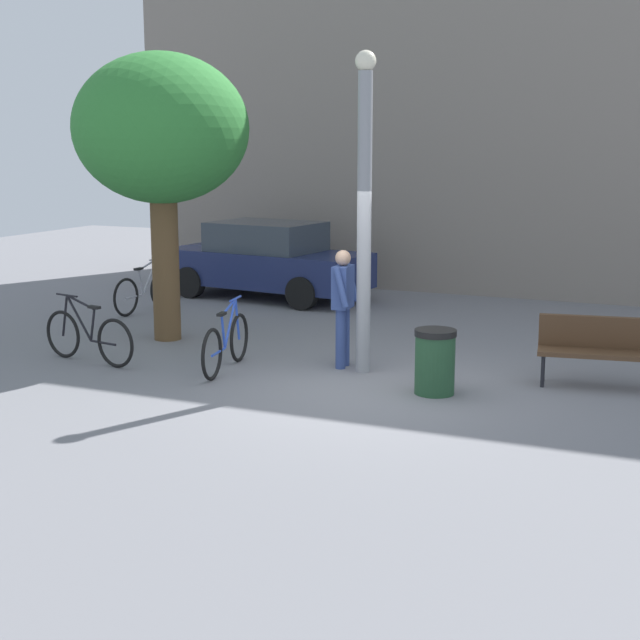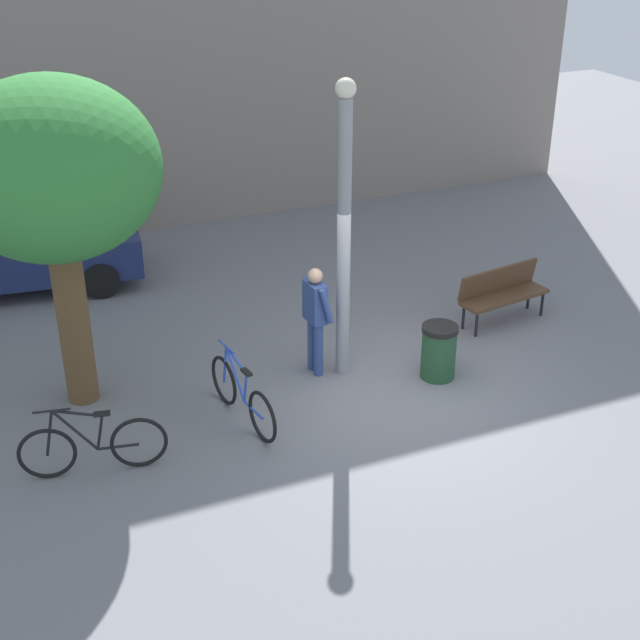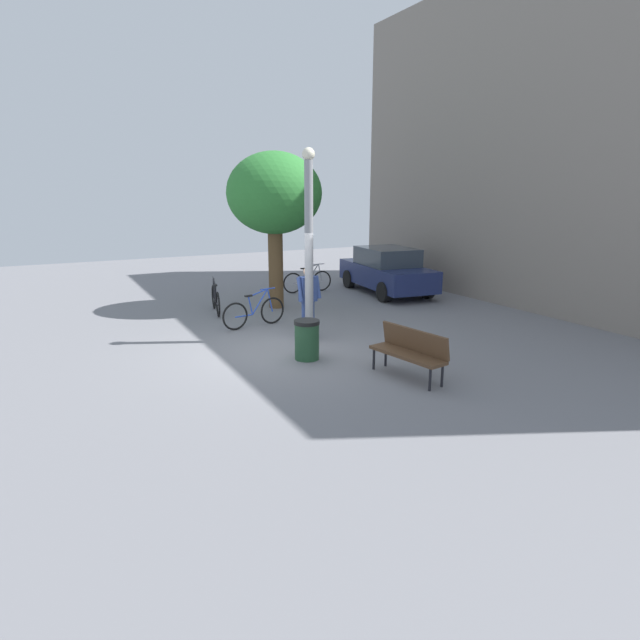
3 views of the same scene
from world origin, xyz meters
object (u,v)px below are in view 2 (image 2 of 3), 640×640
Objects in this scene: person_by_lamppost at (315,313)px; parked_car_navy at (17,247)px; park_bench at (502,290)px; trash_bin at (439,351)px; lamppost at (344,227)px; plaza_tree at (53,173)px; bicycle_black at (93,446)px; bicycle_blue at (242,396)px.

person_by_lamppost is 6.08m from parked_car_navy.
parked_car_navy reaches higher than park_bench.
park_bench is 8.43m from parked_car_navy.
park_bench is at bearing 32.89° from trash_bin.
lamppost is 5.21× the size of trash_bin.
parked_car_navy is (-0.35, 4.25, -2.52)m from plaza_tree.
plaza_tree reaches higher than lamppost.
person_by_lamppost is 2.01× the size of trash_bin.
bicycle_black is at bearing -88.26° from parked_car_navy.
plaza_tree is 1.03× the size of parked_car_navy.
lamppost is 4.43m from bicycle_black.
lamppost is 2.59× the size of person_by_lamppost.
plaza_tree is 4.95m from parked_car_navy.
lamppost is 2.62× the size of park_bench.
person_by_lamppost is at bearing -52.92° from parked_car_navy.
lamppost reaches higher than parked_car_navy.
plaza_tree reaches higher than person_by_lamppost.
park_bench is 0.92× the size of bicycle_blue.
trash_bin is (-1.88, -1.21, -0.13)m from park_bench.
person_by_lamppost is at bearing 152.39° from trash_bin.
bicycle_blue is (1.89, -1.43, -2.92)m from plaza_tree.
lamppost is 3.88m from plaza_tree.
bicycle_black is at bearing -169.20° from bicycle_blue.
person_by_lamppost is (-0.36, 0.15, -1.34)m from lamppost.
park_bench is (3.11, 0.53, -1.76)m from lamppost.
parked_car_navy is 7.76m from trash_bin.
bicycle_blue is at bearing -159.26° from lamppost.
person_by_lamppost reaches higher than park_bench.
bicycle_blue is at bearing -166.14° from park_bench.
bicycle_blue reaches higher than trash_bin.
parked_car_navy reaches higher than trash_bin.
bicycle_blue is 2.16× the size of trash_bin.
trash_bin is (1.60, -0.84, -0.55)m from person_by_lamppost.
plaza_tree is at bearing 163.70° from trash_bin.
person_by_lamppost is at bearing 19.37° from bicycle_black.
bicycle_blue is 3.02m from trash_bin.
plaza_tree is 3.76m from bicycle_blue.
parked_car_navy is at bearing 111.56° from bicycle_blue.
lamppost is at bearing 15.54° from bicycle_black.
park_bench is 0.37× the size of plaza_tree.
bicycle_black is at bearing -175.64° from trash_bin.
lamppost is 6.60m from parked_car_navy.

